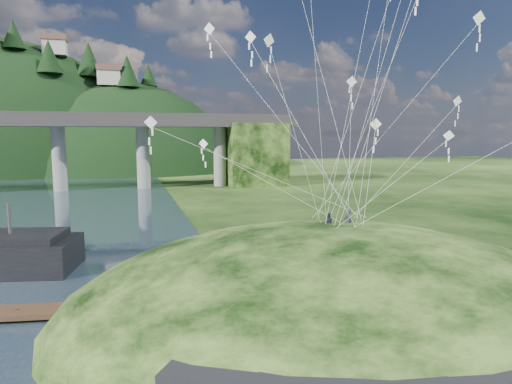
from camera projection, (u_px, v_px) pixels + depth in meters
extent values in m
plane|color=black|center=(216.00, 335.00, 24.86)|extent=(320.00, 320.00, 0.00)
ellipsoid|color=black|center=(333.00, 329.00, 29.14)|extent=(36.00, 32.00, 13.00)
cube|color=black|center=(217.00, 380.00, 16.56)|extent=(4.32, 3.62, 0.71)
cylinder|color=gray|center=(59.00, 157.00, 86.27)|extent=(2.60, 2.60, 13.00)
cylinder|color=gray|center=(143.00, 156.00, 90.50)|extent=(2.60, 2.60, 13.00)
cylinder|color=gray|center=(220.00, 155.00, 94.73)|extent=(2.60, 2.60, 13.00)
cube|color=black|center=(255.00, 154.00, 96.78)|extent=(12.00, 11.00, 13.00)
ellipsoid|color=black|center=(2.00, 191.00, 134.85)|extent=(96.00, 68.00, 88.00)
ellipsoid|color=black|center=(125.00, 203.00, 137.29)|extent=(76.00, 56.00, 72.00)
cone|color=black|center=(13.00, 34.00, 118.44)|extent=(5.83, 5.83, 7.67)
cone|color=black|center=(49.00, 56.00, 116.93)|extent=(6.47, 6.47, 8.51)
cone|color=black|center=(89.00, 59.00, 125.95)|extent=(7.13, 7.13, 9.38)
cone|color=black|center=(127.00, 71.00, 124.41)|extent=(6.56, 6.56, 8.63)
cone|color=black|center=(148.00, 75.00, 131.38)|extent=(4.88, 4.88, 6.42)
cube|color=beige|center=(55.00, 48.00, 125.10)|extent=(6.00, 5.00, 4.00)
cube|color=brown|center=(54.00, 38.00, 124.75)|extent=(6.40, 5.40, 1.60)
cube|color=beige|center=(109.00, 78.00, 124.25)|extent=(6.00, 5.00, 4.00)
cube|color=brown|center=(109.00, 68.00, 123.91)|extent=(6.40, 5.40, 1.60)
cube|color=black|center=(23.00, 237.00, 36.03)|extent=(6.61, 5.85, 0.58)
cylinder|color=#2D2B2B|center=(9.00, 222.00, 35.78)|extent=(0.23, 0.23, 2.90)
cube|color=#322114|center=(64.00, 310.00, 27.35)|extent=(12.72, 3.77, 0.31)
cylinder|color=#322114|center=(17.00, 316.00, 27.03)|extent=(0.27, 0.27, 0.90)
cylinder|color=#322114|center=(64.00, 314.00, 27.38)|extent=(0.27, 0.27, 0.90)
cylinder|color=#322114|center=(111.00, 311.00, 27.74)|extent=(0.27, 0.27, 0.90)
cylinder|color=#322114|center=(156.00, 309.00, 28.10)|extent=(0.27, 0.27, 0.90)
imported|color=#252831|center=(348.00, 210.00, 30.88)|extent=(0.72, 0.52, 1.81)
imported|color=#252831|center=(328.00, 212.00, 30.67)|extent=(0.80, 0.67, 1.49)
cube|color=white|center=(376.00, 124.00, 30.05)|extent=(0.75, 0.31, 0.78)
cube|color=white|center=(375.00, 132.00, 30.12)|extent=(0.10, 0.04, 0.45)
cube|color=white|center=(375.00, 141.00, 30.19)|extent=(0.10, 0.04, 0.45)
cube|color=white|center=(375.00, 149.00, 30.26)|extent=(0.10, 0.04, 0.45)
cube|color=white|center=(269.00, 40.00, 23.99)|extent=(0.65, 0.29, 0.66)
cube|color=white|center=(269.00, 50.00, 24.06)|extent=(0.08, 0.07, 0.40)
cube|color=white|center=(269.00, 59.00, 24.12)|extent=(0.08, 0.07, 0.40)
cube|color=white|center=(269.00, 69.00, 24.18)|extent=(0.08, 0.07, 0.40)
cube|color=white|center=(415.00, 1.00, 27.13)|extent=(0.11, 0.04, 0.49)
cube|color=white|center=(415.00, 12.00, 27.21)|extent=(0.11, 0.04, 0.49)
cube|color=white|center=(352.00, 82.00, 35.72)|extent=(0.88, 0.27, 0.86)
cube|color=white|center=(352.00, 90.00, 35.80)|extent=(0.11, 0.04, 0.51)
cube|color=white|center=(351.00, 98.00, 35.88)|extent=(0.11, 0.04, 0.51)
cube|color=white|center=(351.00, 106.00, 35.96)|extent=(0.11, 0.04, 0.51)
cube|color=white|center=(209.00, 29.00, 33.67)|extent=(0.74, 0.52, 0.85)
cube|color=white|center=(210.00, 37.00, 33.75)|extent=(0.11, 0.06, 0.50)
cube|color=white|center=(210.00, 46.00, 33.83)|extent=(0.11, 0.06, 0.50)
cube|color=white|center=(210.00, 54.00, 33.91)|extent=(0.11, 0.06, 0.50)
cube|color=white|center=(479.00, 18.00, 29.23)|extent=(0.87, 0.26, 0.86)
cube|color=white|center=(479.00, 28.00, 29.31)|extent=(0.11, 0.04, 0.51)
cube|color=white|center=(478.00, 38.00, 29.39)|extent=(0.11, 0.04, 0.51)
cube|color=white|center=(477.00, 48.00, 29.47)|extent=(0.11, 0.04, 0.51)
cube|color=white|center=(251.00, 37.00, 31.57)|extent=(0.66, 0.56, 0.82)
cube|color=white|center=(251.00, 46.00, 31.64)|extent=(0.11, 0.07, 0.48)
cube|color=white|center=(251.00, 54.00, 31.72)|extent=(0.11, 0.07, 0.48)
cube|color=white|center=(251.00, 63.00, 31.79)|extent=(0.11, 0.07, 0.48)
cube|color=white|center=(203.00, 144.00, 33.65)|extent=(0.60, 0.47, 0.73)
cube|color=white|center=(204.00, 151.00, 33.72)|extent=(0.09, 0.06, 0.42)
cube|color=white|center=(204.00, 158.00, 33.79)|extent=(0.09, 0.06, 0.42)
cube|color=white|center=(204.00, 165.00, 33.85)|extent=(0.09, 0.06, 0.42)
cube|color=white|center=(449.00, 136.00, 29.18)|extent=(0.66, 0.32, 0.68)
cube|color=white|center=(448.00, 143.00, 29.24)|extent=(0.09, 0.03, 0.41)
cube|color=white|center=(448.00, 151.00, 29.31)|extent=(0.09, 0.03, 0.41)
cube|color=white|center=(448.00, 159.00, 29.37)|extent=(0.09, 0.03, 0.41)
cube|color=white|center=(151.00, 122.00, 29.02)|extent=(0.82, 0.31, 0.81)
cube|color=white|center=(151.00, 132.00, 29.10)|extent=(0.11, 0.03, 0.49)
cube|color=white|center=(151.00, 141.00, 29.17)|extent=(0.11, 0.03, 0.49)
cube|color=white|center=(151.00, 150.00, 29.25)|extent=(0.11, 0.03, 0.49)
cube|color=white|center=(457.00, 101.00, 30.77)|extent=(0.71, 0.24, 0.69)
cube|color=white|center=(457.00, 109.00, 30.84)|extent=(0.09, 0.05, 0.41)
cube|color=white|center=(457.00, 116.00, 30.90)|extent=(0.09, 0.05, 0.41)
cube|color=white|center=(456.00, 124.00, 30.96)|extent=(0.09, 0.05, 0.41)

